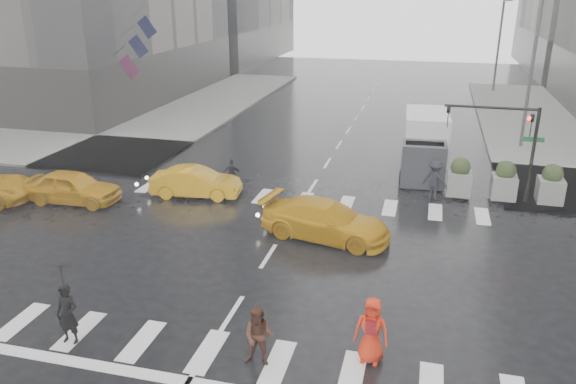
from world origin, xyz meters
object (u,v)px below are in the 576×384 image
(box_truck, at_px, (425,143))
(pedestrian_orange, at_px, (371,330))
(taxi_front, at_px, (73,187))
(traffic_signal_pole, at_px, (512,135))
(pedestrian_brown, at_px, (259,336))
(taxi_mid, at_px, (196,182))

(box_truck, bearing_deg, pedestrian_orange, -96.21)
(pedestrian_orange, distance_m, taxi_front, 16.88)
(taxi_front, bearing_deg, pedestrian_orange, -121.08)
(traffic_signal_pole, relative_size, pedestrian_orange, 2.39)
(pedestrian_brown, distance_m, taxi_front, 15.00)
(pedestrian_brown, bearing_deg, taxi_mid, 118.61)
(taxi_front, bearing_deg, taxi_mid, -68.83)
(traffic_signal_pole, xyz_separation_m, taxi_mid, (-14.11, -2.76, -2.52))
(pedestrian_orange, relative_size, box_truck, 0.32)
(taxi_mid, bearing_deg, traffic_signal_pole, -86.28)
(box_truck, bearing_deg, taxi_mid, -151.93)
(pedestrian_orange, xyz_separation_m, taxi_mid, (-9.48, 10.51, -0.25))
(traffic_signal_pole, distance_m, pedestrian_orange, 14.24)
(taxi_front, xyz_separation_m, box_truck, (15.57, 8.45, 0.92))
(pedestrian_orange, xyz_separation_m, box_truck, (0.90, 16.80, 0.73))
(pedestrian_orange, relative_size, taxi_mid, 0.44)
(taxi_mid, bearing_deg, pedestrian_orange, -145.31)
(traffic_signal_pole, bearing_deg, taxi_mid, -168.92)
(pedestrian_orange, height_order, taxi_front, pedestrian_orange)
(traffic_signal_pole, height_order, taxi_front, traffic_signal_pole)
(taxi_front, distance_m, taxi_mid, 5.62)
(pedestrian_brown, height_order, taxi_mid, pedestrian_brown)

